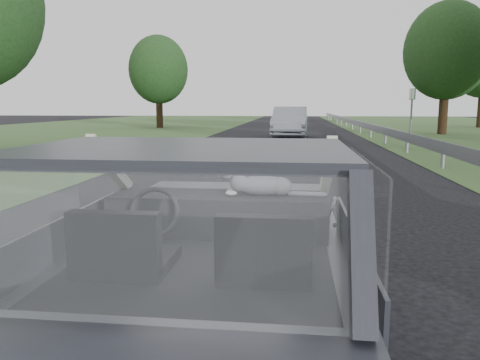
% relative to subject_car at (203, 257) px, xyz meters
% --- Properties ---
extents(subject_car, '(1.80, 4.00, 1.45)m').
position_rel_subject_car_xyz_m(subject_car, '(0.00, 0.00, 0.00)').
color(subject_car, black).
rests_on(subject_car, ground).
extents(dashboard, '(1.58, 0.45, 0.30)m').
position_rel_subject_car_xyz_m(dashboard, '(0.00, 0.62, 0.12)').
color(dashboard, black).
rests_on(dashboard, subject_car).
extents(driver_seat, '(0.50, 0.72, 0.42)m').
position_rel_subject_car_xyz_m(driver_seat, '(-0.40, -0.29, 0.16)').
color(driver_seat, black).
rests_on(driver_seat, subject_car).
extents(passenger_seat, '(0.50, 0.72, 0.42)m').
position_rel_subject_car_xyz_m(passenger_seat, '(0.40, -0.29, 0.16)').
color(passenger_seat, black).
rests_on(passenger_seat, subject_car).
extents(steering_wheel, '(0.36, 0.36, 0.04)m').
position_rel_subject_car_xyz_m(steering_wheel, '(-0.40, 0.33, 0.20)').
color(steering_wheel, black).
rests_on(steering_wheel, dashboard).
extents(cat, '(0.57, 0.20, 0.25)m').
position_rel_subject_car_xyz_m(cat, '(0.32, 0.62, 0.36)').
color(cat, slate).
rests_on(cat, dashboard).
extents(guardrail, '(0.05, 90.00, 0.32)m').
position_rel_subject_car_xyz_m(guardrail, '(4.30, 10.00, -0.15)').
color(guardrail, '#93959A').
rests_on(guardrail, ground).
extents(other_car, '(2.07, 4.87, 1.58)m').
position_rel_subject_car_xyz_m(other_car, '(0.29, 21.70, 0.07)').
color(other_car, silver).
rests_on(other_car, ground).
extents(highway_sign, '(0.17, 1.03, 2.57)m').
position_rel_subject_car_xyz_m(highway_sign, '(7.00, 24.61, 0.56)').
color(highway_sign, '#176C24').
rests_on(highway_sign, ground).
extents(tree_2, '(5.18, 5.18, 7.16)m').
position_rel_subject_car_xyz_m(tree_2, '(8.91, 25.31, 2.86)').
color(tree_2, '#153315').
rests_on(tree_2, ground).
extents(tree_6, '(4.94, 4.94, 6.45)m').
position_rel_subject_car_xyz_m(tree_6, '(-9.35, 30.97, 2.50)').
color(tree_6, '#153315').
rests_on(tree_6, ground).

